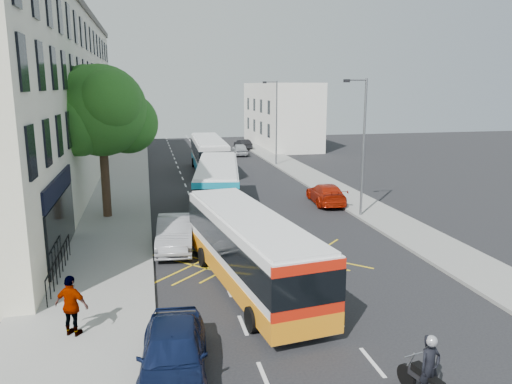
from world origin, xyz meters
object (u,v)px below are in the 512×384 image
pedestrian_far (72,306)px  distant_car_grey (208,150)px  lamp_near (362,140)px  red_hatchback (326,194)px  bus_far (209,154)px  bus_mid (218,186)px  distant_car_dark (243,144)px  lamp_far (275,118)px  bus_near (250,250)px  parked_car_silver (175,233)px  street_tree (101,112)px  distant_car_silver (240,149)px  motorbike (429,371)px  parked_car_blue (173,354)px

pedestrian_far → distant_car_grey: bearing=-75.1°
lamp_near → red_hatchback: (-0.70, 3.79, -3.94)m
lamp_near → bus_far: bearing=111.1°
lamp_near → bus_far: (-6.80, 17.67, -2.99)m
bus_mid → distant_car_dark: (7.33, 29.78, -0.98)m
lamp_far → bus_far: lamp_far is taller
lamp_near → bus_near: bearing=-133.7°
lamp_near → parked_car_silver: (-11.10, -3.55, -3.84)m
lamp_far → distant_car_dark: (-0.70, 13.10, -4.00)m
street_tree → parked_car_silver: bearing=-61.0°
street_tree → lamp_near: (14.71, -2.97, -1.68)m
red_hatchback → distant_car_silver: bearing=-81.6°
bus_far → pedestrian_far: 30.48m
lamp_near → bus_far: size_ratio=0.72×
bus_mid → bus_near: bearing=-83.0°
distant_car_dark → pedestrian_far: (-14.02, -44.86, 0.51)m
motorbike → parked_car_blue: 6.55m
lamp_far → street_tree: bearing=-130.8°
bus_mid → distant_car_grey: 26.06m
bus_near → red_hatchback: (7.80, 12.67, -0.86)m
bus_far → parked_car_blue: 32.70m
parked_car_silver → lamp_far: bearing=70.0°
bus_far → parked_car_silver: size_ratio=2.34×
bus_near → bus_mid: 12.21m
bus_near → parked_car_silver: bearing=108.0°
pedestrian_far → lamp_near: bearing=-113.7°
parked_car_silver → motorbike: bearing=-62.8°
bus_mid → parked_car_blue: bearing=-92.7°
parked_car_silver → distant_car_grey: 33.27m
lamp_far → distant_car_silver: lamp_far is taller
motorbike → pedestrian_far: bearing=137.6°
distant_car_grey → distant_car_silver: 3.59m
parked_car_blue → red_hatchback: (11.10, 18.42, -0.09)m
bus_mid → motorbike: bearing=-74.2°
street_tree → bus_near: size_ratio=0.83×
parked_car_blue → distant_car_silver: bearing=82.4°
street_tree → parked_car_blue: 18.67m
parked_car_blue → distant_car_dark: parked_car_blue is taller
street_tree → distant_car_dark: bearing=65.1°
lamp_far → distant_car_grey: lamp_far is taller
lamp_near → distant_car_grey: bearing=100.5°
lamp_far → bus_far: (-6.80, -2.33, -2.99)m
lamp_near → parked_car_blue: lamp_near is taller
bus_mid → parked_car_blue: bus_mid is taller
bus_far → distant_car_silver: bus_far is taller
bus_far → red_hatchback: bearing=-64.3°
distant_car_grey → pedestrian_far: size_ratio=2.16×
bus_mid → distant_car_grey: bearing=93.4°
distant_car_dark → distant_car_silver: bearing=67.7°
motorbike → distant_car_silver: 45.13m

